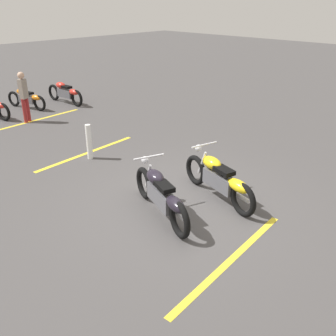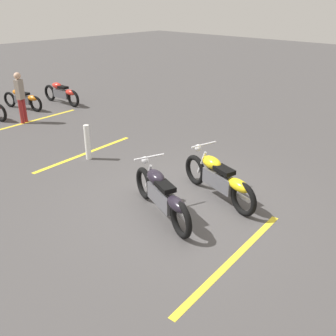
{
  "view_description": "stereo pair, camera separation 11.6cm",
  "coord_description": "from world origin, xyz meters",
  "px_view_note": "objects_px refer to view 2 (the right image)",
  "views": [
    {
      "loc": [
        -4.47,
        5.05,
        3.82
      ],
      "look_at": [
        0.41,
        0.0,
        0.65
      ],
      "focal_mm": 40.79,
      "sensor_mm": 36.0,
      "label": 1
    },
    {
      "loc": [
        -4.39,
        5.13,
        3.82
      ],
      "look_at": [
        0.41,
        0.0,
        0.65
      ],
      "focal_mm": 40.79,
      "sensor_mm": 36.0,
      "label": 2
    }
  ],
  "objects_px": {
    "motorcycle_row_far_left": "(62,93)",
    "motorcycle_row_left": "(23,99)",
    "motorcycle_bright_foreground": "(220,179)",
    "bollard_post": "(87,142)",
    "bystander_near_row": "(20,95)",
    "motorcycle_dark_foreground": "(162,195)"
  },
  "relations": [
    {
      "from": "motorcycle_row_far_left",
      "to": "motorcycle_row_left",
      "type": "relative_size",
      "value": 1.13
    },
    {
      "from": "motorcycle_bright_foreground",
      "to": "motorcycle_row_far_left",
      "type": "distance_m",
      "value": 9.16
    },
    {
      "from": "motorcycle_row_left",
      "to": "bollard_post",
      "type": "height_order",
      "value": "bollard_post"
    },
    {
      "from": "bystander_near_row",
      "to": "motorcycle_bright_foreground",
      "type": "bearing_deg",
      "value": 160.88
    },
    {
      "from": "motorcycle_row_far_left",
      "to": "motorcycle_row_left",
      "type": "height_order",
      "value": "motorcycle_row_far_left"
    },
    {
      "from": "motorcycle_row_left",
      "to": "bystander_near_row",
      "type": "height_order",
      "value": "bystander_near_row"
    },
    {
      "from": "motorcycle_bright_foreground",
      "to": "motorcycle_dark_foreground",
      "type": "xyz_separation_m",
      "value": [
        0.36,
        1.29,
        0.0
      ]
    },
    {
      "from": "motorcycle_row_left",
      "to": "motorcycle_row_far_left",
      "type": "bearing_deg",
      "value": -119.31
    },
    {
      "from": "motorcycle_dark_foreground",
      "to": "bollard_post",
      "type": "relative_size",
      "value": 2.36
    },
    {
      "from": "motorcycle_bright_foreground",
      "to": "motorcycle_row_far_left",
      "type": "bearing_deg",
      "value": 2.15
    },
    {
      "from": "bollard_post",
      "to": "motorcycle_bright_foreground",
      "type": "bearing_deg",
      "value": -171.56
    },
    {
      "from": "motorcycle_dark_foreground",
      "to": "motorcycle_row_left",
      "type": "xyz_separation_m",
      "value": [
        8.92,
        -1.94,
        -0.07
      ]
    },
    {
      "from": "motorcycle_bright_foreground",
      "to": "bollard_post",
      "type": "distance_m",
      "value": 3.74
    },
    {
      "from": "motorcycle_bright_foreground",
      "to": "motorcycle_dark_foreground",
      "type": "bearing_deg",
      "value": 89.39
    },
    {
      "from": "motorcycle_dark_foreground",
      "to": "motorcycle_row_far_left",
      "type": "distance_m",
      "value": 9.19
    },
    {
      "from": "motorcycle_row_far_left",
      "to": "motorcycle_bright_foreground",
      "type": "bearing_deg",
      "value": 163.22
    },
    {
      "from": "motorcycle_dark_foreground",
      "to": "motorcycle_row_left",
      "type": "relative_size",
      "value": 1.14
    },
    {
      "from": "motorcycle_row_far_left",
      "to": "motorcycle_dark_foreground",
      "type": "bearing_deg",
      "value": 154.85
    },
    {
      "from": "motorcycle_row_far_left",
      "to": "bollard_post",
      "type": "height_order",
      "value": "bollard_post"
    },
    {
      "from": "motorcycle_dark_foreground",
      "to": "motorcycle_row_far_left",
      "type": "height_order",
      "value": "motorcycle_dark_foreground"
    },
    {
      "from": "bystander_near_row",
      "to": "bollard_post",
      "type": "height_order",
      "value": "bystander_near_row"
    },
    {
      "from": "motorcycle_row_left",
      "to": "bollard_post",
      "type": "xyz_separation_m",
      "value": [
        -5.58,
        1.2,
        0.06
      ]
    }
  ]
}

